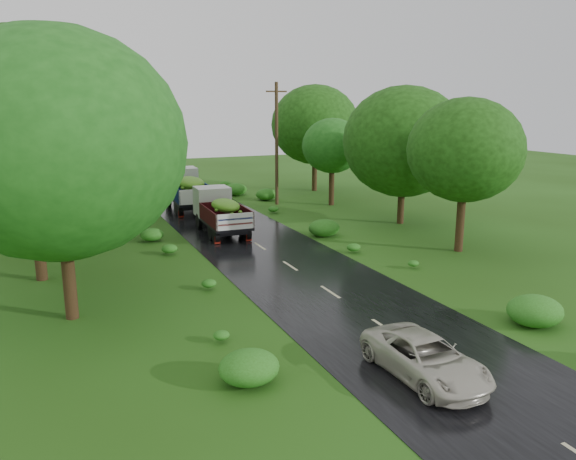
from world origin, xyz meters
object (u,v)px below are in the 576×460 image
truck_near (220,209)px  truck_far (186,188)px  car (425,358)px  utility_pole (277,143)px

truck_near → truck_far: 8.04m
truck_far → truck_near: bearing=-87.4°
car → utility_pole: 27.67m
truck_far → car: truck_far is taller
truck_near → truck_far: (-0.04, 8.04, 0.17)m
truck_near → truck_far: truck_far is taller
car → utility_pole: (6.55, 26.59, 3.97)m
truck_far → utility_pole: 7.32m
truck_near → utility_pole: bearing=49.7°
truck_near → utility_pole: size_ratio=0.67×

